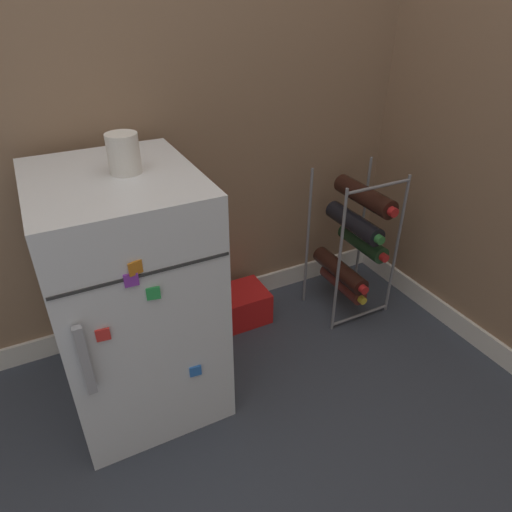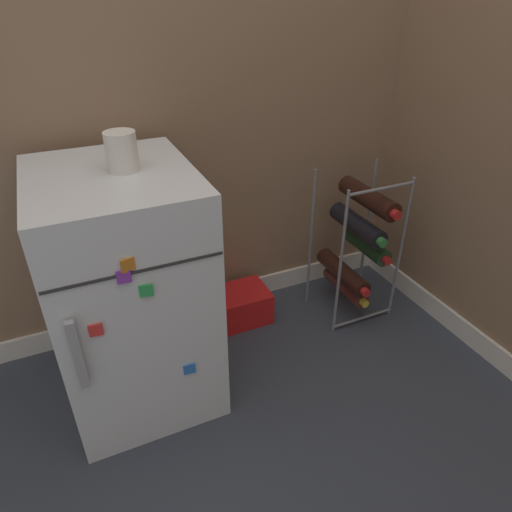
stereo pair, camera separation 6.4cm
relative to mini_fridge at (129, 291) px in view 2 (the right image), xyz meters
The scene contains 5 objects.
ground_plane 0.59m from the mini_fridge, 36.44° to the right, with size 14.00×14.00×0.00m, color #333842.
mini_fridge is the anchor object (origin of this frame).
wine_rack 0.94m from the mini_fridge, ahead, with size 0.30×0.33×0.64m.
soda_box 0.58m from the mini_fridge, 23.30° to the left, with size 0.29×0.18×0.14m.
fridge_top_cup 0.46m from the mini_fridge, ahead, with size 0.09×0.09×0.11m.
Camera 2 is at (-0.47, -1.02, 1.27)m, focal length 32.00 mm.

